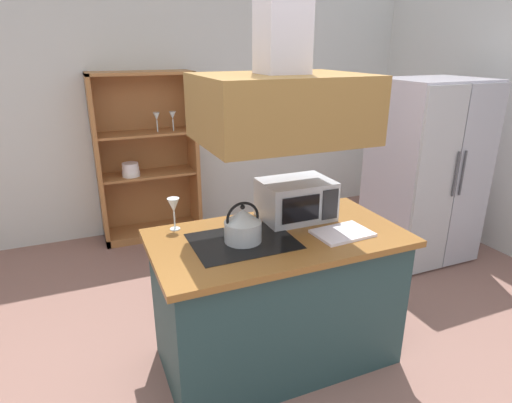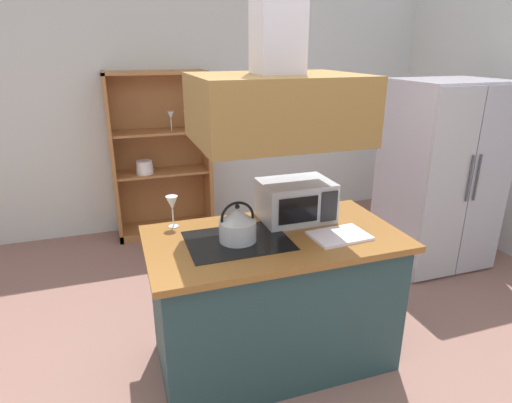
# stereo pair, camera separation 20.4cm
# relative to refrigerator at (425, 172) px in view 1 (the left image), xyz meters

# --- Properties ---
(wall_back) EXTENTS (6.00, 0.12, 2.70)m
(wall_back) POSITION_rel_refrigerator_xyz_m (-2.11, 1.76, 0.49)
(wall_back) COLOR silver
(wall_back) RESTS_ON ground
(kitchen_island) EXTENTS (1.54, 0.84, 0.90)m
(kitchen_island) POSITION_rel_refrigerator_xyz_m (-1.96, -0.85, -0.40)
(kitchen_island) COLOR #254142
(kitchen_island) RESTS_ON ground
(range_hood) EXTENTS (0.90, 0.70, 1.22)m
(range_hood) POSITION_rel_refrigerator_xyz_m (-1.96, -0.85, 0.92)
(range_hood) COLOR olive
(refrigerator) EXTENTS (0.90, 0.77, 1.71)m
(refrigerator) POSITION_rel_refrigerator_xyz_m (0.00, 0.00, 0.00)
(refrigerator) COLOR silver
(refrigerator) RESTS_ON ground
(dish_cabinet) EXTENTS (1.03, 0.40, 1.75)m
(dish_cabinet) POSITION_rel_refrigerator_xyz_m (-2.36, 1.54, -0.08)
(dish_cabinet) COLOR #A66838
(dish_cabinet) RESTS_ON ground
(kettle) EXTENTS (0.22, 0.22, 0.24)m
(kettle) POSITION_rel_refrigerator_xyz_m (-2.19, -0.85, 0.15)
(kettle) COLOR #AFB6B9
(kettle) RESTS_ON kitchen_island
(cutting_board) EXTENTS (0.35, 0.26, 0.02)m
(cutting_board) POSITION_rel_refrigerator_xyz_m (-1.60, -1.00, 0.05)
(cutting_board) COLOR white
(cutting_board) RESTS_ON kitchen_island
(microwave) EXTENTS (0.46, 0.35, 0.26)m
(microwave) POSITION_rel_refrigerator_xyz_m (-1.73, -0.64, 0.17)
(microwave) COLOR #B7BABF
(microwave) RESTS_ON kitchen_island
(wine_glass_on_counter) EXTENTS (0.08, 0.08, 0.21)m
(wine_glass_on_counter) POSITION_rel_refrigerator_xyz_m (-2.52, -0.52, 0.20)
(wine_glass_on_counter) COLOR silver
(wine_glass_on_counter) RESTS_ON kitchen_island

